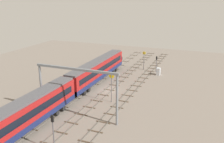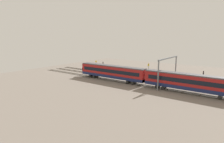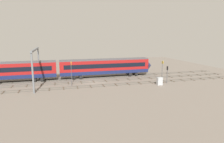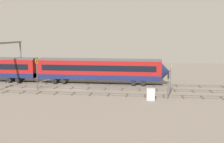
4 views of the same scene
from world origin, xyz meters
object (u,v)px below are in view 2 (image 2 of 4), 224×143
Objects in this scene: speed_sign_near_foreground at (148,69)px; speed_sign_mid_trackside at (96,65)px; signal_light_trackside_departure at (203,77)px; train at (144,77)px; relay_cabinet at (110,70)px; signal_light_trackside_approach at (103,65)px; overhead_gantry at (168,65)px.

speed_sign_mid_trackside is (22.59, 0.04, -0.64)m from speed_sign_near_foreground.
speed_sign_near_foreground is 16.78m from signal_light_trackside_departure.
train is 7.66m from speed_sign_near_foreground.
signal_light_trackside_approach is at bearing 23.70° from relay_cabinet.
overhead_gantry is at bearing 11.54° from signal_light_trackside_departure.
signal_light_trackside_departure is at bearing 173.57° from signal_light_trackside_approach.
relay_cabinet is (36.14, -5.48, -2.36)m from signal_light_trackside_departure.
signal_light_trackside_approach is (21.95, -3.43, -1.05)m from speed_sign_near_foreground.
speed_sign_near_foreground is 20.12m from relay_cabinet.
speed_sign_mid_trackside is at bearing 0.09° from speed_sign_near_foreground.
train is 8.96× the size of speed_sign_near_foreground.
speed_sign_mid_trackside reaches higher than relay_cabinet.
signal_light_trackside_approach is at bearing -11.95° from overhead_gantry.
overhead_gantry is 30.40m from speed_sign_mid_trackside.
signal_light_trackside_approach is 38.94m from signal_light_trackside_departure.
signal_light_trackside_departure is (-9.21, -1.88, -2.73)m from overhead_gantry.
overhead_gantry reaches higher than speed_sign_near_foreground.
signal_light_trackside_approach is (24.21, -10.67, 0.01)m from train.
signal_light_trackside_departure is (-38.69, 4.36, 0.58)m from signal_light_trackside_approach.
speed_sign_near_foreground is at bearing -72.65° from train.
overhead_gantry is at bearing 159.54° from speed_sign_near_foreground.
relay_cabinet is at bearing -15.29° from overhead_gantry.
speed_sign_near_foreground reaches higher than signal_light_trackside_approach.
speed_sign_near_foreground is 22.24m from signal_light_trackside_approach.
train is at bearing 163.83° from speed_sign_mid_trackside.
train is 24.72m from relay_cabinet.
overhead_gantry is 2.51× the size of speed_sign_near_foreground.
overhead_gantry is at bearing 168.05° from signal_light_trackside_approach.
train is 25.88m from speed_sign_mid_trackside.
overhead_gantry is at bearing 174.74° from speed_sign_mid_trackside.
overhead_gantry is 7.95× the size of relay_cabinet.
speed_sign_near_foreground is at bearing 171.12° from signal_light_trackside_approach.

